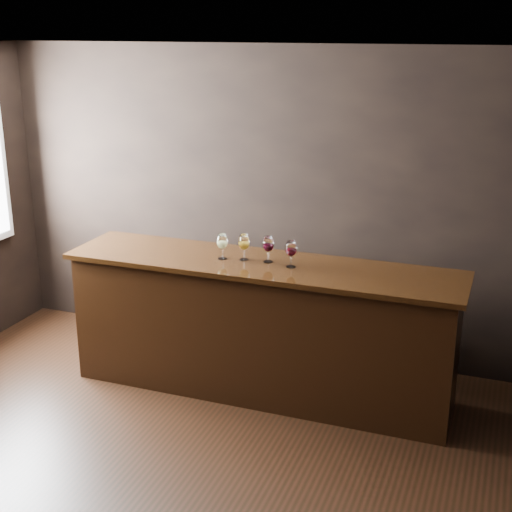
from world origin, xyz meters
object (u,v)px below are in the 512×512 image
(bar_counter, at_px, (261,330))
(glass_red_b, at_px, (291,249))
(glass_white, at_px, (222,242))
(back_bar_shelf, at_px, (202,303))
(glass_amber, at_px, (244,243))
(glass_red_a, at_px, (268,245))

(bar_counter, height_order, glass_red_b, glass_red_b)
(glass_white, relative_size, glass_red_b, 0.98)
(bar_counter, xyz_separation_m, glass_red_b, (0.25, -0.02, 0.73))
(back_bar_shelf, relative_size, glass_amber, 10.99)
(glass_red_b, bearing_deg, glass_red_a, 165.27)
(glass_white, xyz_separation_m, glass_amber, (0.17, 0.04, 0.00))
(bar_counter, xyz_separation_m, glass_white, (-0.33, -0.02, 0.73))
(bar_counter, bearing_deg, glass_red_b, -3.98)
(back_bar_shelf, relative_size, glass_red_a, 10.97)
(back_bar_shelf, xyz_separation_m, glass_red_b, (1.10, -0.67, 0.86))
(bar_counter, distance_m, glass_white, 0.80)
(glass_red_b, bearing_deg, bar_counter, 176.17)
(glass_red_b, bearing_deg, glass_white, -179.63)
(glass_white, bearing_deg, glass_amber, 12.80)
(bar_counter, height_order, glass_amber, glass_amber)
(bar_counter, distance_m, glass_red_a, 0.74)
(bar_counter, relative_size, back_bar_shelf, 1.33)
(glass_white, bearing_deg, glass_red_a, 8.89)
(bar_counter, relative_size, glass_white, 14.82)
(glass_red_a, bearing_deg, glass_amber, -174.55)
(bar_counter, bearing_deg, glass_white, -176.58)
(glass_amber, bearing_deg, glass_red_a, 5.45)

